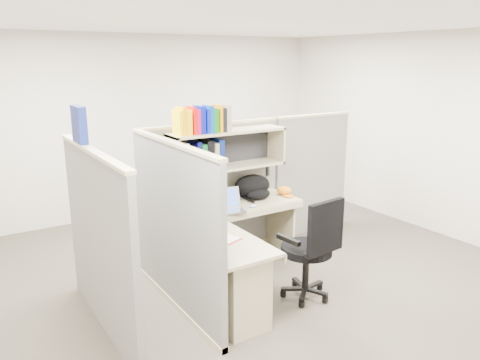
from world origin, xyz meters
TOP-DOWN VIEW (x-y plane):
  - ground at (0.00, 0.00)m, footprint 6.00×6.00m
  - room_shell at (0.00, 0.00)m, footprint 6.00×6.00m
  - cubicle at (-0.37, 0.45)m, footprint 3.79×1.84m
  - desk at (-0.41, -0.29)m, footprint 1.74×1.75m
  - laptop at (-0.10, 0.36)m, footprint 0.41×0.41m
  - backpack at (0.44, 0.63)m, footprint 0.55×0.49m
  - orange_cap at (0.81, 0.56)m, footprint 0.21×0.23m
  - snack_canister at (-0.58, -0.14)m, footprint 0.10×0.10m
  - tissue_box at (-0.72, -0.45)m, footprint 0.14×0.14m
  - mouse at (0.21, 0.33)m, footprint 0.10×0.07m
  - paper_cup at (0.03, 0.75)m, footprint 0.06×0.06m
  - book_stack at (0.21, 0.81)m, footprint 0.19×0.24m
  - loose_paper at (-0.53, -0.27)m, footprint 0.26×0.30m
  - task_chair at (0.27, -0.56)m, footprint 0.58×0.53m

SIDE VIEW (x-z plane):
  - ground at x=0.00m, z-range 0.00..0.00m
  - task_chair at x=0.27m, z-range -0.16..0.91m
  - desk at x=-0.41m, z-range 0.07..0.80m
  - loose_paper at x=-0.53m, z-range 0.73..0.73m
  - mouse at x=0.21m, z-range 0.73..0.77m
  - paper_cup at x=0.03m, z-range 0.73..0.82m
  - orange_cap at x=0.81m, z-range 0.73..0.83m
  - snack_canister at x=-0.58m, z-range 0.73..0.83m
  - book_stack at x=0.21m, z-range 0.73..0.83m
  - tissue_box at x=-0.72m, z-range 0.73..0.93m
  - laptop at x=-0.10m, z-range 0.73..0.98m
  - backpack at x=0.44m, z-range 0.73..1.00m
  - cubicle at x=-0.37m, z-range -0.07..1.88m
  - room_shell at x=0.00m, z-range -1.38..4.62m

